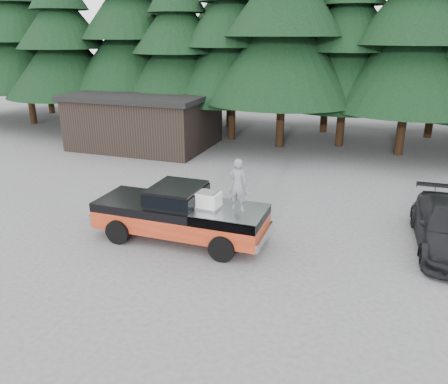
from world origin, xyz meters
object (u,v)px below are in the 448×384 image
(pickup_truck, at_px, (181,221))
(utility_building, at_px, (145,119))
(air_compressor, at_px, (208,201))
(man_on_bed, at_px, (238,185))

(pickup_truck, relative_size, utility_building, 0.71)
(air_compressor, bearing_deg, man_on_bed, 15.86)
(pickup_truck, height_order, air_compressor, air_compressor)
(man_on_bed, height_order, utility_building, utility_building)
(pickup_truck, height_order, man_on_bed, man_on_bed)
(man_on_bed, bearing_deg, utility_building, -46.58)
(pickup_truck, height_order, utility_building, utility_building)
(pickup_truck, relative_size, man_on_bed, 3.52)
(air_compressor, xyz_separation_m, man_on_bed, (0.95, 0.18, 0.60))
(pickup_truck, distance_m, man_on_bed, 2.52)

